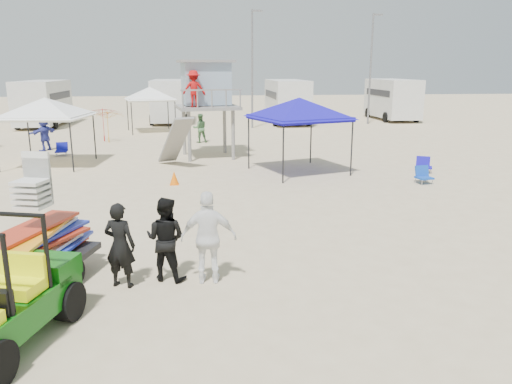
{
  "coord_description": "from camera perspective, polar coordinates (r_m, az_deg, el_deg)",
  "views": [
    {
      "loc": [
        -0.81,
        -8.34,
        4.15
      ],
      "look_at": [
        0.5,
        3.0,
        1.3
      ],
      "focal_mm": 35.0,
      "sensor_mm": 36.0,
      "label": 1
    }
  ],
  "objects": [
    {
      "name": "umbrella_b",
      "position": [
        29.75,
        -16.56,
        7.17
      ],
      "size": [
        2.28,
        2.31,
        1.81
      ],
      "primitive_type": "imported",
      "rotation": [
        0.0,
        0.0,
        0.17
      ],
      "color": "orange",
      "rests_on": "ground"
    },
    {
      "name": "beach_chair_b",
      "position": [
        19.44,
        18.56,
        1.88
      ],
      "size": [
        0.62,
        0.67,
        0.64
      ],
      "color": "#1043B6",
      "rests_on": "ground"
    },
    {
      "name": "lifeguard_tower",
      "position": [
        23.83,
        -5.85,
        11.84
      ],
      "size": [
        3.11,
        3.11,
        4.4
      ],
      "color": "gray",
      "rests_on": "ground"
    },
    {
      "name": "man_right",
      "position": [
        9.81,
        -5.43,
        -5.22
      ],
      "size": [
        1.12,
        0.54,
        1.86
      ],
      "primitive_type": "imported",
      "rotation": [
        0.0,
        0.0,
        3.06
      ],
      "color": "white",
      "rests_on": "ground"
    },
    {
      "name": "rv_far_left",
      "position": [
        40.01,
        -23.15,
        9.53
      ],
      "size": [
        2.64,
        6.8,
        3.25
      ],
      "color": "silver",
      "rests_on": "ground"
    },
    {
      "name": "canopy_white_a",
      "position": [
        23.38,
        -23.0,
        9.55
      ],
      "size": [
        3.51,
        3.51,
        3.33
      ],
      "color": "black",
      "rests_on": "ground"
    },
    {
      "name": "cone_far",
      "position": [
        18.43,
        -9.33,
        1.61
      ],
      "size": [
        0.34,
        0.34,
        0.5
      ],
      "primitive_type": "cone",
      "color": "#FF6A08",
      "rests_on": "ground"
    },
    {
      "name": "light_pole_left",
      "position": [
        35.55,
        -0.44,
        13.76
      ],
      "size": [
        0.14,
        0.14,
        8.0
      ],
      "primitive_type": "cylinder",
      "color": "slate",
      "rests_on": "ground"
    },
    {
      "name": "surf_trailer",
      "position": [
        10.55,
        -23.27,
        -4.88
      ],
      "size": [
        1.87,
        2.67,
        2.31
      ],
      "color": "black",
      "rests_on": "ground"
    },
    {
      "name": "umbrella_a",
      "position": [
        30.22,
        -17.06,
        7.37
      ],
      "size": [
        2.2,
        2.24,
        1.95
      ],
      "primitive_type": "imported",
      "rotation": [
        0.0,
        0.0,
        -0.03
      ],
      "color": "red",
      "rests_on": "ground"
    },
    {
      "name": "beach_chair_c",
      "position": [
        21.5,
        18.65,
        2.98
      ],
      "size": [
        0.7,
        0.77,
        0.64
      ],
      "color": "#1710AF",
      "rests_on": "ground"
    },
    {
      "name": "rv_mid_left",
      "position": [
        39.97,
        -9.88,
        10.43
      ],
      "size": [
        2.65,
        6.5,
        3.25
      ],
      "color": "silver",
      "rests_on": "ground"
    },
    {
      "name": "man_mid",
      "position": [
        10.09,
        -10.3,
        -5.29
      ],
      "size": [
        1.01,
        0.9,
        1.7
      ],
      "primitive_type": "imported",
      "rotation": [
        0.0,
        0.0,
        2.77
      ],
      "color": "black",
      "rests_on": "ground"
    },
    {
      "name": "canopy_white_c",
      "position": [
        34.04,
        -12.07,
        11.43
      ],
      "size": [
        3.48,
        3.48,
        3.35
      ],
      "color": "black",
      "rests_on": "ground"
    },
    {
      "name": "light_pole_right",
      "position": [
        39.01,
        12.95,
        13.44
      ],
      "size": [
        0.14,
        0.14,
        8.0
      ],
      "primitive_type": "cylinder",
      "color": "slate",
      "rests_on": "ground"
    },
    {
      "name": "ground",
      "position": [
        9.35,
        -0.96,
        -12.32
      ],
      "size": [
        140.0,
        140.0,
        0.0
      ],
      "primitive_type": "plane",
      "color": "beige",
      "rests_on": "ground"
    },
    {
      "name": "rv_mid_right",
      "position": [
        39.01,
        3.54,
        10.52
      ],
      "size": [
        2.64,
        7.0,
        3.25
      ],
      "color": "silver",
      "rests_on": "ground"
    },
    {
      "name": "beach_chair_a",
      "position": [
        26.06,
        -21.34,
        4.58
      ],
      "size": [
        0.6,
        0.65,
        0.64
      ],
      "color": "#0D1192",
      "rests_on": "ground"
    },
    {
      "name": "rv_far_right",
      "position": [
        42.92,
        15.29,
        10.38
      ],
      "size": [
        2.64,
        6.6,
        3.25
      ],
      "color": "silver",
      "rests_on": "ground"
    },
    {
      "name": "canopy_blue",
      "position": [
        20.14,
        4.97,
        10.29
      ],
      "size": [
        4.06,
        4.06,
        3.41
      ],
      "color": "black",
      "rests_on": "ground"
    },
    {
      "name": "cone_near",
      "position": [
        22.33,
        -23.22,
        2.81
      ],
      "size": [
        0.34,
        0.34,
        0.5
      ],
      "primitive_type": "cone",
      "color": "#FF3408",
      "rests_on": "ground"
    },
    {
      "name": "man_left",
      "position": [
        9.96,
        -15.29,
        -5.89
      ],
      "size": [
        0.71,
        0.58,
        1.69
      ],
      "primitive_type": "imported",
      "rotation": [
        0.0,
        0.0,
        2.82
      ],
      "color": "black",
      "rests_on": "ground"
    },
    {
      "name": "distant_beachgoers",
      "position": [
        27.95,
        -17.03,
        6.63
      ],
      "size": [
        9.04,
        3.12,
        1.75
      ],
      "color": "#343C9E",
      "rests_on": "ground"
    }
  ]
}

